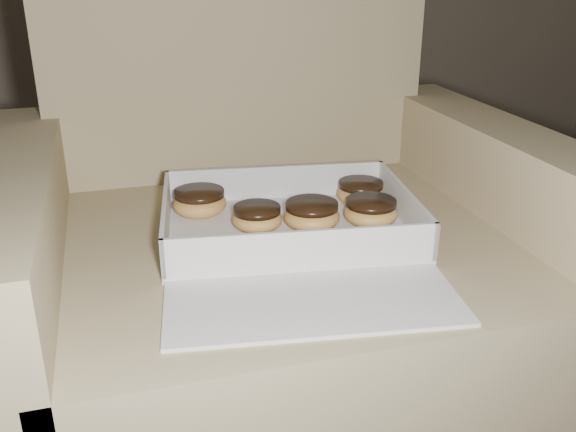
# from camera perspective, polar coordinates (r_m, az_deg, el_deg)

# --- Properties ---
(armchair) EXTENTS (0.85, 0.72, 0.89)m
(armchair) POSITION_cam_1_polar(r_m,az_deg,el_deg) (1.07, -1.30, -5.94)
(armchair) COLOR tan
(armchair) RESTS_ON floor
(bakery_box) EXTENTS (0.41, 0.47, 0.06)m
(bakery_box) POSITION_cam_1_polar(r_m,az_deg,el_deg) (0.92, 0.53, -1.77)
(bakery_box) COLOR silver
(bakery_box) RESTS_ON armchair
(donut_a) EXTENTS (0.08, 0.08, 0.04)m
(donut_a) POSITION_cam_1_polar(r_m,az_deg,el_deg) (0.94, 2.12, 0.11)
(donut_a) COLOR gold
(donut_a) RESTS_ON bakery_box
(donut_b) EXTENTS (0.07, 0.07, 0.04)m
(donut_b) POSITION_cam_1_polar(r_m,az_deg,el_deg) (0.94, -2.74, -0.13)
(donut_b) COLOR gold
(donut_b) RESTS_ON bakery_box
(donut_c) EXTENTS (0.08, 0.08, 0.04)m
(donut_c) POSITION_cam_1_polar(r_m,az_deg,el_deg) (0.96, 7.36, 0.40)
(donut_c) COLOR gold
(donut_c) RESTS_ON bakery_box
(donut_d) EXTENTS (0.08, 0.08, 0.04)m
(donut_d) POSITION_cam_1_polar(r_m,az_deg,el_deg) (1.00, -7.85, 1.26)
(donut_d) COLOR gold
(donut_d) RESTS_ON bakery_box
(donut_e) EXTENTS (0.08, 0.08, 0.04)m
(donut_e) POSITION_cam_1_polar(r_m,az_deg,el_deg) (1.04, 6.47, 2.13)
(donut_e) COLOR gold
(donut_e) RESTS_ON bakery_box
(crumb_a) EXTENTS (0.01, 0.01, 0.00)m
(crumb_a) POSITION_cam_1_polar(r_m,az_deg,el_deg) (0.92, 4.40, -1.91)
(crumb_a) COLOR black
(crumb_a) RESTS_ON bakery_box
(crumb_b) EXTENTS (0.01, 0.01, 0.00)m
(crumb_b) POSITION_cam_1_polar(r_m,az_deg,el_deg) (0.92, 9.81, -2.33)
(crumb_b) COLOR black
(crumb_b) RESTS_ON bakery_box
(crumb_c) EXTENTS (0.01, 0.01, 0.00)m
(crumb_c) POSITION_cam_1_polar(r_m,az_deg,el_deg) (0.88, 7.18, -3.23)
(crumb_c) COLOR black
(crumb_c) RESTS_ON bakery_box
(crumb_d) EXTENTS (0.01, 0.01, 0.00)m
(crumb_d) POSITION_cam_1_polar(r_m,az_deg,el_deg) (0.86, -6.60, -3.85)
(crumb_d) COLOR black
(crumb_d) RESTS_ON bakery_box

